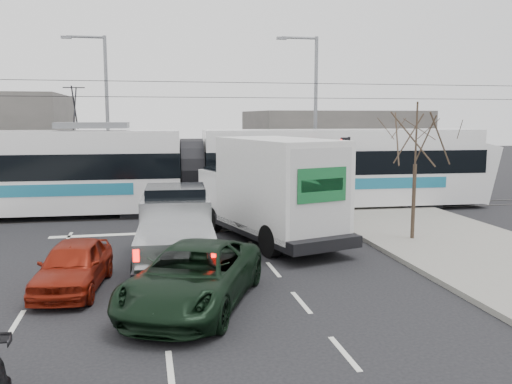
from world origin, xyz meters
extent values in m
plane|color=black|center=(0.00, 0.00, 0.00)|extent=(120.00, 120.00, 0.00)
cube|color=gray|center=(9.00, 0.00, 0.07)|extent=(6.00, 60.00, 0.15)
cube|color=#33302D|center=(0.00, 10.00, 0.01)|extent=(60.00, 1.60, 0.03)
cube|color=slate|center=(12.00, 24.00, 2.50)|extent=(12.00, 10.00, 5.00)
cylinder|color=#47382B|center=(7.60, 2.50, 1.52)|extent=(0.14, 0.14, 2.75)
cylinder|color=#47382B|center=(7.60, 2.50, 4.03)|extent=(0.07, 0.07, 2.25)
cylinder|color=black|center=(6.60, 6.50, 1.95)|extent=(0.12, 0.12, 3.60)
cube|color=black|center=(6.40, 6.50, 3.25)|extent=(0.28, 0.28, 0.95)
cylinder|color=#FF0C07|center=(6.25, 6.50, 3.55)|extent=(0.06, 0.20, 0.20)
cylinder|color=orange|center=(6.25, 6.50, 3.25)|extent=(0.06, 0.20, 0.20)
cylinder|color=#05330C|center=(6.25, 6.50, 2.95)|extent=(0.06, 0.20, 0.20)
cube|color=white|center=(6.58, 6.35, 2.45)|extent=(0.02, 0.30, 0.40)
cylinder|color=slate|center=(7.50, 14.00, 4.50)|extent=(0.20, 0.20, 9.00)
cylinder|color=slate|center=(6.50, 14.00, 8.90)|extent=(2.00, 0.14, 0.14)
cube|color=slate|center=(5.50, 14.00, 8.85)|extent=(0.55, 0.25, 0.14)
cylinder|color=slate|center=(-4.00, 16.00, 4.50)|extent=(0.20, 0.20, 9.00)
cylinder|color=slate|center=(-5.00, 16.00, 8.90)|extent=(2.00, 0.14, 0.14)
cube|color=slate|center=(-6.00, 16.00, 8.85)|extent=(0.55, 0.25, 0.14)
cylinder|color=black|center=(0.00, 10.00, 5.50)|extent=(60.00, 0.03, 0.03)
cylinder|color=black|center=(0.00, 10.00, 6.20)|extent=(60.00, 0.03, 0.03)
cube|color=white|center=(-7.36, 10.67, 1.11)|extent=(13.96, 3.43, 1.68)
cube|color=black|center=(-7.36, 10.67, 2.41)|extent=(14.03, 3.46, 1.15)
cube|color=white|center=(-7.36, 10.67, 3.44)|extent=(13.95, 3.32, 1.07)
cube|color=#1C6E8D|center=(-7.41, 9.21, 1.41)|extent=(9.69, 0.39, 0.53)
cube|color=white|center=(7.69, 10.10, 1.11)|extent=(13.96, 3.43, 1.68)
cube|color=black|center=(7.69, 10.10, 2.41)|extent=(14.03, 3.46, 1.15)
cube|color=white|center=(7.69, 10.10, 3.44)|extent=(13.95, 3.32, 1.07)
cube|color=#1C6E8D|center=(7.64, 8.63, 1.41)|extent=(9.69, 0.39, 0.53)
cylinder|color=black|center=(0.17, 10.39, 2.18)|extent=(1.18, 2.83, 2.79)
cube|color=slate|center=(-4.35, 10.56, 4.22)|extent=(3.29, 1.86, 0.27)
cube|color=black|center=(-2.09, 10.47, 0.19)|extent=(2.24, 2.55, 0.39)
cube|color=black|center=(2.42, 10.30, 0.19)|extent=(2.24, 2.55, 0.39)
cube|color=black|center=(11.45, 9.95, 0.19)|extent=(2.24, 2.55, 0.39)
cube|color=black|center=(-1.17, 0.91, 0.61)|extent=(2.62, 6.58, 0.28)
cube|color=#A1A4A6|center=(-1.09, 2.07, 1.39)|extent=(2.34, 2.84, 1.28)
cube|color=black|center=(-1.09, 2.18, 2.06)|extent=(2.01, 2.05, 0.61)
cube|color=#A1A4A6|center=(-1.00, 3.62, 1.14)|extent=(2.18, 1.29, 0.61)
cube|color=#A1A4A6|center=(-1.25, -0.51, 1.06)|extent=(2.36, 3.03, 0.72)
cube|color=silver|center=(-1.36, -2.19, 0.76)|extent=(2.06, 0.33, 0.20)
cube|color=#FF0C07|center=(-2.33, -2.00, 1.17)|extent=(0.16, 0.10, 0.31)
cube|color=#FF0C07|center=(-0.37, -2.12, 1.17)|extent=(0.16, 0.10, 0.31)
cylinder|color=black|center=(-2.06, 3.03, 0.45)|extent=(0.37, 0.91, 0.89)
cylinder|color=black|center=(-0.02, 2.91, 0.45)|extent=(0.37, 0.91, 0.89)
cylinder|color=black|center=(-2.32, -1.09, 0.45)|extent=(0.37, 0.91, 0.89)
cylinder|color=black|center=(-0.27, -1.22, 0.45)|extent=(0.37, 0.91, 0.89)
cube|color=black|center=(2.45, 3.84, 0.60)|extent=(4.69, 8.12, 0.38)
cube|color=white|center=(1.63, 6.64, 1.54)|extent=(2.92, 2.47, 1.76)
cube|color=black|center=(1.59, 6.79, 2.20)|extent=(2.42, 1.79, 0.66)
cube|color=silver|center=(2.67, 3.10, 2.22)|extent=(4.00, 5.76, 3.24)
cube|color=silver|center=(3.40, 0.61, 2.22)|extent=(2.24, 0.70, 2.85)
cube|color=#155E2D|center=(3.41, 0.56, 2.48)|extent=(1.78, 0.54, 1.10)
cube|color=black|center=(3.47, 0.37, 0.49)|extent=(2.35, 0.93, 0.20)
cylinder|color=black|center=(0.65, 5.87, 0.49)|extent=(0.59, 1.04, 0.99)
cylinder|color=black|center=(2.87, 6.52, 0.49)|extent=(0.59, 1.04, 0.99)
cylinder|color=black|center=(1.94, 1.45, 0.55)|extent=(0.62, 1.15, 1.10)
cylinder|color=black|center=(4.17, 2.10, 0.55)|extent=(0.62, 1.15, 1.10)
cube|color=black|center=(3.62, 5.81, 0.56)|extent=(2.51, 5.26, 0.25)
cube|color=black|center=(3.50, 6.71, 1.27)|extent=(2.09, 2.34, 1.16)
cube|color=black|center=(3.49, 6.81, 1.87)|extent=(1.77, 1.71, 0.56)
cube|color=black|center=(3.34, 7.91, 1.03)|extent=(1.88, 1.13, 0.56)
cube|color=black|center=(3.76, 4.70, 0.96)|extent=(2.11, 2.49, 0.66)
cube|color=silver|center=(3.93, 3.40, 0.69)|extent=(1.73, 0.40, 0.18)
cube|color=#590505|center=(3.10, 3.39, 1.06)|extent=(0.15, 0.10, 0.28)
cube|color=#590505|center=(4.73, 3.60, 1.06)|extent=(0.15, 0.10, 0.28)
cylinder|color=black|center=(2.55, 7.30, 0.40)|extent=(0.39, 0.84, 0.81)
cylinder|color=black|center=(4.26, 7.52, 0.40)|extent=(0.39, 0.84, 0.81)
cylinder|color=black|center=(2.97, 4.09, 0.40)|extent=(0.39, 0.84, 0.81)
cylinder|color=black|center=(4.68, 4.31, 0.40)|extent=(0.39, 0.84, 0.81)
imported|color=black|center=(-0.97, -2.68, 0.75)|extent=(4.45, 5.95, 1.50)
imported|color=maroon|center=(-4.00, -0.75, 0.67)|extent=(2.09, 4.10, 1.34)
camera|label=1|loc=(-2.06, -15.56, 4.64)|focal=38.00mm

